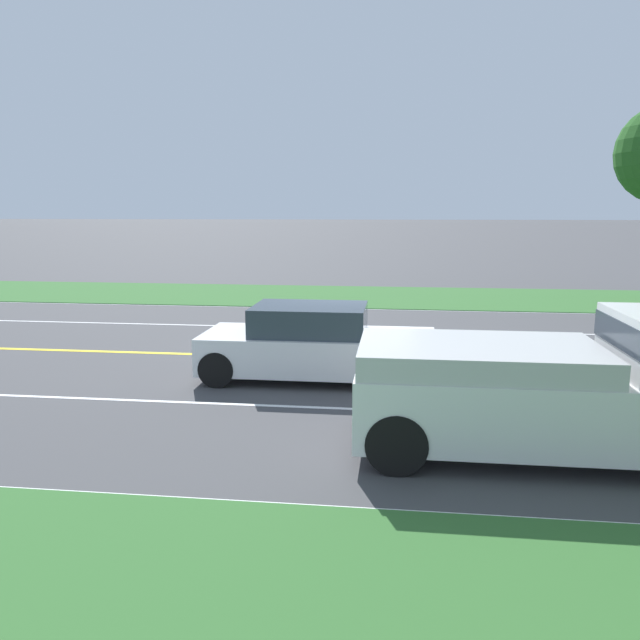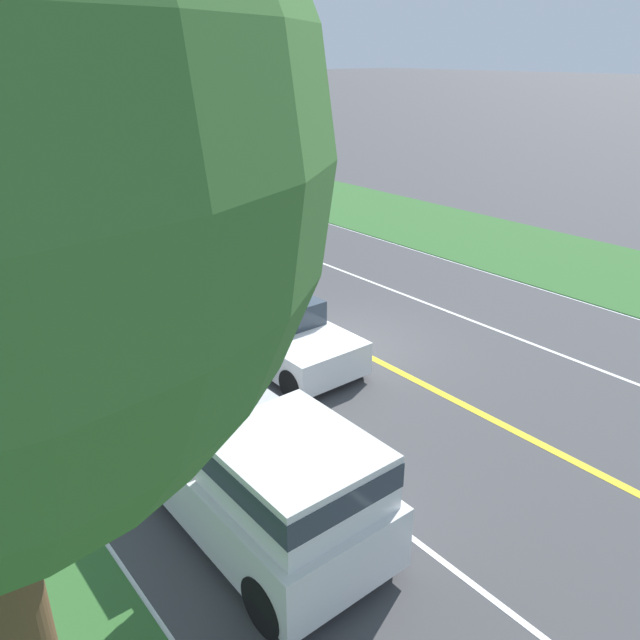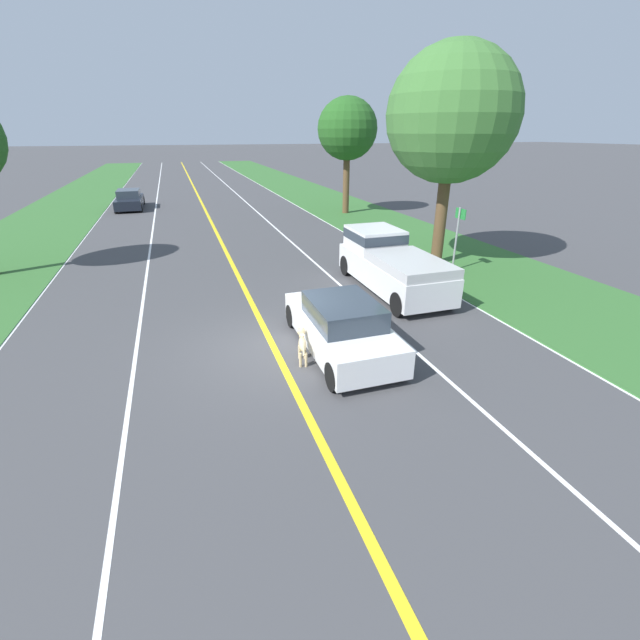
{
  "view_description": "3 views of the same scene",
  "coord_description": "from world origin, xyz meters",
  "px_view_note": "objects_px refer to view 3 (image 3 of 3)",
  "views": [
    {
      "loc": [
        13.33,
        0.87,
        3.23
      ],
      "look_at": [
        1.44,
        -0.61,
        1.11
      ],
      "focal_mm": 35.0,
      "sensor_mm": 36.0,
      "label": 1
    },
    {
      "loc": [
        8.92,
        10.01,
        6.43
      ],
      "look_at": [
        0.97,
        0.17,
        0.98
      ],
      "focal_mm": 35.0,
      "sensor_mm": 36.0,
      "label": 2
    },
    {
      "loc": [
        -2.01,
        -10.04,
        5.31
      ],
      "look_at": [
        1.08,
        -0.68,
        0.95
      ],
      "focal_mm": 24.0,
      "sensor_mm": 36.0,
      "label": 3
    }
  ],
  "objects_px": {
    "roadside_tree_right_near": "(452,116)",
    "street_sign": "(457,232)",
    "pickup_truck": "(390,262)",
    "dog": "(302,343)",
    "oncoming_car": "(130,200)",
    "roadside_tree_right_far": "(347,129)",
    "ego_car": "(341,326)"
  },
  "relations": [
    {
      "from": "roadside_tree_right_far",
      "to": "pickup_truck",
      "type": "bearing_deg",
      "value": -105.69
    },
    {
      "from": "roadside_tree_right_near",
      "to": "street_sign",
      "type": "bearing_deg",
      "value": -87.48
    },
    {
      "from": "dog",
      "to": "roadside_tree_right_near",
      "type": "relative_size",
      "value": 0.13
    },
    {
      "from": "dog",
      "to": "roadside_tree_right_near",
      "type": "bearing_deg",
      "value": 51.67
    },
    {
      "from": "dog",
      "to": "street_sign",
      "type": "distance_m",
      "value": 9.71
    },
    {
      "from": "ego_car",
      "to": "pickup_truck",
      "type": "xyz_separation_m",
      "value": [
        3.41,
        4.03,
        0.31
      ]
    },
    {
      "from": "pickup_truck",
      "to": "roadside_tree_right_near",
      "type": "relative_size",
      "value": 0.66
    },
    {
      "from": "ego_car",
      "to": "dog",
      "type": "height_order",
      "value": "ego_car"
    },
    {
      "from": "roadside_tree_right_near",
      "to": "street_sign",
      "type": "relative_size",
      "value": 3.25
    },
    {
      "from": "roadside_tree_right_near",
      "to": "pickup_truck",
      "type": "bearing_deg",
      "value": -146.96
    },
    {
      "from": "oncoming_car",
      "to": "street_sign",
      "type": "bearing_deg",
      "value": 123.1
    },
    {
      "from": "street_sign",
      "to": "oncoming_car",
      "type": "bearing_deg",
      "value": 123.1
    },
    {
      "from": "pickup_truck",
      "to": "dog",
      "type": "bearing_deg",
      "value": -136.49
    },
    {
      "from": "dog",
      "to": "pickup_truck",
      "type": "distance_m",
      "value": 6.28
    },
    {
      "from": "roadside_tree_right_near",
      "to": "roadside_tree_right_far",
      "type": "bearing_deg",
      "value": 86.21
    },
    {
      "from": "oncoming_car",
      "to": "roadside_tree_right_near",
      "type": "xyz_separation_m",
      "value": [
        13.77,
        -20.01,
        5.24
      ]
    },
    {
      "from": "pickup_truck",
      "to": "street_sign",
      "type": "relative_size",
      "value": 2.13
    },
    {
      "from": "ego_car",
      "to": "oncoming_car",
      "type": "xyz_separation_m",
      "value": [
        -6.93,
        26.27,
        -0.04
      ]
    },
    {
      "from": "dog",
      "to": "roadside_tree_right_near",
      "type": "height_order",
      "value": "roadside_tree_right_near"
    },
    {
      "from": "oncoming_car",
      "to": "roadside_tree_right_near",
      "type": "distance_m",
      "value": 24.85
    },
    {
      "from": "street_sign",
      "to": "ego_car",
      "type": "bearing_deg",
      "value": -143.68
    },
    {
      "from": "oncoming_car",
      "to": "roadside_tree_right_far",
      "type": "bearing_deg",
      "value": 154.65
    },
    {
      "from": "pickup_truck",
      "to": "roadside_tree_right_near",
      "type": "distance_m",
      "value": 6.38
    },
    {
      "from": "oncoming_car",
      "to": "roadside_tree_right_far",
      "type": "relative_size",
      "value": 0.63
    },
    {
      "from": "oncoming_car",
      "to": "street_sign",
      "type": "xyz_separation_m",
      "value": [
        13.83,
        -21.2,
        1.0
      ]
    },
    {
      "from": "pickup_truck",
      "to": "roadside_tree_right_far",
      "type": "bearing_deg",
      "value": 74.31
    },
    {
      "from": "ego_car",
      "to": "pickup_truck",
      "type": "distance_m",
      "value": 5.29
    },
    {
      "from": "dog",
      "to": "roadside_tree_right_far",
      "type": "distance_m",
      "value": 22.08
    },
    {
      "from": "pickup_truck",
      "to": "ego_car",
      "type": "bearing_deg",
      "value": -130.23
    },
    {
      "from": "pickup_truck",
      "to": "oncoming_car",
      "type": "height_order",
      "value": "pickup_truck"
    },
    {
      "from": "pickup_truck",
      "to": "oncoming_car",
      "type": "xyz_separation_m",
      "value": [
        -10.34,
        22.24,
        -0.35
      ]
    },
    {
      "from": "dog",
      "to": "street_sign",
      "type": "height_order",
      "value": "street_sign"
    }
  ]
}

